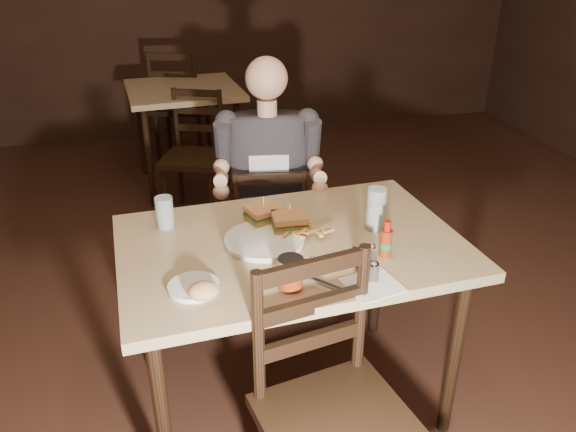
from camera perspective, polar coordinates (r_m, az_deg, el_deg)
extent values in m
plane|color=black|center=(2.69, 2.01, -14.57)|extent=(7.00, 7.00, 0.00)
cube|color=tan|center=(2.06, 0.32, -3.10)|extent=(1.29, 0.90, 0.04)
cylinder|color=black|center=(1.96, -12.56, -19.87)|extent=(0.05, 0.05, 0.73)
cylinder|color=black|center=(2.47, -14.16, -8.97)|extent=(0.05, 0.05, 0.73)
cylinder|color=black|center=(2.24, 16.55, -13.56)|extent=(0.05, 0.05, 0.73)
cylinder|color=black|center=(2.69, 9.12, -5.17)|extent=(0.05, 0.05, 0.73)
cube|color=tan|center=(4.29, -10.59, 12.46)|extent=(0.86, 0.86, 0.04)
cylinder|color=black|center=(4.06, -13.93, 5.64)|extent=(0.04, 0.04, 0.73)
cylinder|color=black|center=(4.67, -14.71, 8.28)|extent=(0.04, 0.04, 0.73)
cylinder|color=black|center=(4.15, -5.09, 6.77)|extent=(0.04, 0.04, 0.73)
cylinder|color=black|center=(4.74, -6.93, 9.25)|extent=(0.04, 0.04, 0.73)
cylinder|color=white|center=(2.03, -2.40, -2.57)|extent=(0.30, 0.30, 0.02)
ellipsoid|color=maroon|center=(2.05, 1.62, -1.88)|extent=(0.05, 0.05, 0.01)
cylinder|color=silver|center=(2.17, -12.41, 0.35)|extent=(0.07, 0.07, 0.12)
cylinder|color=silver|center=(2.13, 8.95, 0.72)|extent=(0.08, 0.08, 0.16)
cube|color=white|center=(1.82, 8.59, -6.93)|extent=(0.20, 0.19, 0.00)
cube|color=silver|center=(1.82, 2.80, -6.47)|extent=(0.16, 0.18, 0.01)
cube|color=silver|center=(1.95, 6.91, -4.25)|extent=(0.05, 0.15, 0.00)
cylinder|color=white|center=(1.81, -9.55, -7.21)|extent=(0.17, 0.17, 0.01)
ellipsoid|color=tan|center=(1.72, -8.59, -7.53)|extent=(0.10, 0.08, 0.06)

